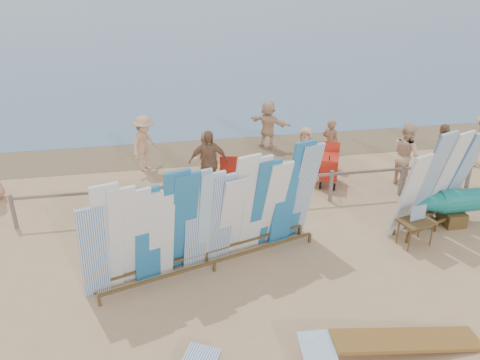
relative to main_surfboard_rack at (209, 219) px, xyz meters
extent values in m
plane|color=tan|center=(1.51, -0.61, -1.18)|extent=(160.00, 160.00, 0.00)
cube|color=brown|center=(1.51, 6.59, -1.18)|extent=(40.00, 2.60, 0.01)
cube|color=#736257|center=(1.51, 2.39, -0.38)|extent=(12.00, 0.06, 0.06)
cube|color=#736257|center=(-4.49, 2.39, -0.73)|extent=(0.08, 0.08, 0.90)
cube|color=#736257|center=(-2.49, 2.39, -0.73)|extent=(0.08, 0.08, 0.90)
cube|color=#736257|center=(-0.49, 2.39, -0.73)|extent=(0.08, 0.08, 0.90)
cube|color=#736257|center=(1.51, 2.39, -0.73)|extent=(0.08, 0.08, 0.90)
cube|color=#736257|center=(3.51, 2.39, -0.73)|extent=(0.08, 0.08, 0.90)
cube|color=#736257|center=(5.51, 2.39, -0.73)|extent=(0.08, 0.08, 0.90)
cube|color=#736257|center=(7.51, 2.39, -0.73)|extent=(0.08, 0.08, 0.90)
cube|color=brown|center=(0.05, -0.20, -0.95)|extent=(4.67, 1.51, 0.06)
cube|color=brown|center=(-0.07, 0.19, -0.95)|extent=(4.67, 1.51, 0.06)
cube|color=white|center=(-2.28, -0.71, -0.10)|extent=(0.64, 0.63, 2.16)
cube|color=white|center=(-2.01, -0.63, 0.11)|extent=(0.68, 0.77, 2.58)
cube|color=white|center=(-1.74, -0.54, 0.05)|extent=(0.71, 0.85, 2.46)
cube|color=white|center=(-1.47, -0.46, 0.00)|extent=(0.71, 0.84, 2.36)
cube|color=#2271AE|center=(-1.27, -0.40, -0.03)|extent=(0.65, 0.65, 2.31)
cube|color=white|center=(-1.00, -0.31, -0.08)|extent=(0.66, 0.70, 2.20)
cube|color=#2271AE|center=(-0.73, -0.23, 0.12)|extent=(0.73, 0.93, 2.59)
cube|color=#2271AE|center=(-0.54, -0.17, 0.07)|extent=(0.73, 0.91, 2.50)
cube|color=white|center=(-0.27, -0.08, 0.04)|extent=(0.66, 0.70, 2.44)
cube|color=#89B7DC|center=(0.00, 0.00, -0.01)|extent=(0.67, 0.72, 2.34)
cube|color=white|center=(0.27, 0.08, -0.06)|extent=(0.67, 0.72, 2.24)
cube|color=white|center=(0.47, 0.15, -0.13)|extent=(0.71, 0.86, 2.11)
cube|color=white|center=(0.74, 0.23, 0.11)|extent=(0.70, 0.81, 2.57)
cube|color=white|center=(1.01, 0.31, 0.06)|extent=(0.69, 0.78, 2.48)
cube|color=#2271AE|center=(1.20, 0.38, 0.00)|extent=(0.70, 0.83, 2.37)
cube|color=white|center=(1.47, 0.46, -0.05)|extent=(0.71, 0.85, 2.26)
cube|color=#2271AE|center=(1.74, 0.54, -0.07)|extent=(0.64, 0.62, 2.21)
cube|color=#2271AE|center=(2.01, 0.63, 0.13)|extent=(0.69, 0.79, 2.63)
cube|color=white|center=(2.21, 0.69, 0.08)|extent=(0.70, 0.82, 2.52)
cube|color=brown|center=(5.51, 0.48, -0.94)|extent=(1.81, 0.76, 0.06)
cube|color=brown|center=(5.35, 0.87, -0.94)|extent=(1.81, 0.76, 0.06)
cube|color=white|center=(4.59, 0.34, -0.07)|extent=(0.70, 0.73, 2.21)
cube|color=white|center=(5.15, 0.56, 0.14)|extent=(0.76, 0.86, 2.64)
cube|color=white|center=(5.71, 0.78, 0.09)|extent=(0.77, 0.88, 2.54)
cube|color=white|center=(6.27, 1.01, 0.03)|extent=(0.77, 0.90, 2.43)
cube|color=brown|center=(6.09, 0.74, -1.00)|extent=(0.50, 0.60, 0.36)
cone|color=#17827F|center=(5.20, 0.75, -0.54)|extent=(1.19, 0.56, 0.55)
cube|color=brown|center=(4.72, 0.03, -0.57)|extent=(0.87, 0.70, 0.05)
cube|color=white|center=(4.72, 0.03, -0.34)|extent=(0.40, 0.12, 0.36)
cube|color=olive|center=(3.03, -3.02, -1.18)|extent=(2.69, 0.58, 0.41)
cube|color=red|center=(0.97, 3.37, -0.83)|extent=(0.68, 0.64, 0.05)
cube|color=red|center=(1.01, 3.62, -0.53)|extent=(0.62, 0.28, 0.60)
cube|color=red|center=(3.66, 3.50, -0.83)|extent=(0.80, 0.78, 0.05)
cube|color=red|center=(3.52, 3.72, -0.53)|extent=(0.60, 0.48, 0.60)
cube|color=red|center=(3.79, 3.37, -0.58)|extent=(0.76, 0.94, 0.60)
cube|color=red|center=(3.91, 3.67, -0.20)|extent=(0.52, 0.35, 0.38)
imported|color=#8C6042|center=(0.38, 3.47, -0.27)|extent=(1.10, 0.53, 1.83)
imported|color=#8C6042|center=(4.21, 4.54, -0.41)|extent=(0.60, 0.63, 1.54)
imported|color=beige|center=(0.35, 3.80, -0.34)|extent=(0.89, 0.60, 1.67)
imported|color=#8C6042|center=(7.04, 3.18, -0.33)|extent=(0.85, 1.08, 1.70)
imported|color=beige|center=(2.71, 6.41, -0.37)|extent=(1.45, 1.37, 1.62)
imported|color=tan|center=(-1.32, 5.28, -0.32)|extent=(1.00, 1.17, 1.72)
imported|color=beige|center=(5.89, 3.04, -0.27)|extent=(0.57, 0.95, 1.83)
imported|color=tan|center=(3.21, 3.85, -0.38)|extent=(0.86, 0.68, 1.59)
camera|label=1|loc=(-0.94, -9.04, 5.31)|focal=38.00mm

